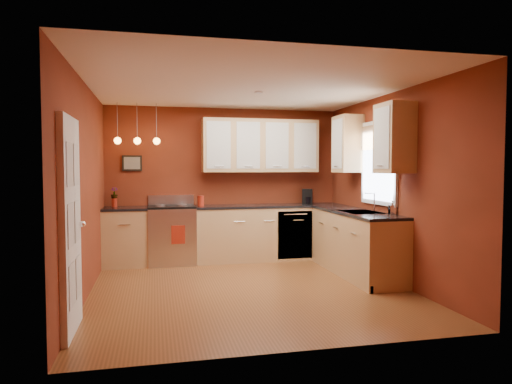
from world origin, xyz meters
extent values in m
plane|color=brown|center=(0.00, 0.00, 0.00)|extent=(4.20, 4.20, 0.00)
cube|color=white|center=(0.00, 0.00, 2.60)|extent=(4.00, 4.20, 0.02)
cube|color=maroon|center=(0.00, 2.10, 1.30)|extent=(4.00, 0.02, 2.60)
cube|color=maroon|center=(0.00, -2.10, 1.30)|extent=(4.00, 0.02, 2.60)
cube|color=maroon|center=(-2.00, 0.00, 1.30)|extent=(0.02, 4.20, 2.60)
cube|color=maroon|center=(2.00, 0.00, 1.30)|extent=(0.02, 4.20, 2.60)
cube|color=tan|center=(-1.65, 1.80, 0.45)|extent=(0.70, 0.60, 0.90)
cube|color=tan|center=(0.73, 1.80, 0.45)|extent=(2.54, 0.60, 0.90)
cube|color=tan|center=(1.70, 0.45, 0.45)|extent=(0.60, 2.10, 0.90)
cube|color=black|center=(-1.65, 1.80, 0.92)|extent=(0.70, 0.62, 0.04)
cube|color=black|center=(0.73, 1.80, 0.92)|extent=(2.54, 0.62, 0.04)
cube|color=black|center=(1.70, 0.45, 0.92)|extent=(0.62, 2.10, 0.04)
cube|color=silver|center=(-0.92, 1.80, 0.46)|extent=(0.76, 0.64, 0.92)
cube|color=black|center=(-0.92, 1.50, 0.48)|extent=(0.55, 0.02, 0.32)
cylinder|color=silver|center=(-0.92, 1.49, 0.72)|extent=(0.60, 0.02, 0.02)
cube|color=black|center=(-0.92, 1.80, 0.94)|extent=(0.76, 0.60, 0.03)
cylinder|color=gray|center=(-1.10, 1.66, 0.95)|extent=(0.16, 0.16, 0.01)
cylinder|color=gray|center=(-0.74, 1.66, 0.95)|extent=(0.16, 0.16, 0.01)
cylinder|color=gray|center=(-1.10, 1.94, 0.95)|extent=(0.16, 0.16, 0.01)
cylinder|color=gray|center=(-0.74, 1.94, 0.95)|extent=(0.16, 0.16, 0.01)
cube|color=silver|center=(-0.92, 2.10, 1.03)|extent=(0.76, 0.04, 0.16)
cube|color=silver|center=(1.10, 1.51, 0.45)|extent=(0.60, 0.02, 0.80)
cube|color=gray|center=(1.70, 0.30, 0.92)|extent=(0.50, 0.70, 0.05)
cube|color=black|center=(1.70, 0.47, 0.91)|extent=(0.42, 0.30, 0.02)
cube|color=black|center=(1.70, 0.13, 0.91)|extent=(0.42, 0.30, 0.02)
cylinder|color=white|center=(1.92, 0.30, 1.08)|extent=(0.02, 0.02, 0.28)
cylinder|color=white|center=(1.85, 0.30, 1.21)|extent=(0.16, 0.02, 0.02)
cube|color=white|center=(1.98, 0.30, 1.65)|extent=(0.04, 1.02, 1.22)
cube|color=white|center=(1.97, 0.30, 1.65)|extent=(0.01, 0.90, 1.10)
cube|color=olive|center=(1.95, 0.30, 2.02)|extent=(0.02, 0.96, 0.36)
cube|color=white|center=(-1.97, -1.20, 1.02)|extent=(0.06, 0.82, 2.05)
cube|color=silver|center=(-1.94, -1.38, 1.60)|extent=(0.00, 0.28, 0.40)
cube|color=silver|center=(-1.94, -1.02, 1.60)|extent=(0.00, 0.28, 0.40)
cube|color=silver|center=(-1.94, -1.38, 1.05)|extent=(0.00, 0.28, 0.40)
cube|color=silver|center=(-1.94, -1.02, 1.05)|extent=(0.00, 0.28, 0.40)
cube|color=silver|center=(-1.94, -1.38, 0.50)|extent=(0.00, 0.28, 0.40)
cube|color=silver|center=(-1.94, -1.02, 0.50)|extent=(0.00, 0.28, 0.40)
sphere|color=white|center=(-1.91, -0.87, 1.00)|extent=(0.06, 0.06, 0.06)
cube|color=tan|center=(0.60, 1.93, 1.95)|extent=(2.00, 0.35, 0.90)
cube|color=tan|center=(1.82, 0.32, 1.95)|extent=(0.35, 1.95, 0.90)
cube|color=black|center=(-1.55, 2.08, 1.65)|extent=(0.32, 0.03, 0.26)
cylinder|color=gray|center=(-1.75, 1.75, 2.30)|extent=(0.01, 0.01, 0.60)
sphere|color=#FFA53F|center=(-1.75, 1.75, 2.00)|extent=(0.11, 0.11, 0.11)
cylinder|color=gray|center=(-1.45, 1.75, 2.30)|extent=(0.01, 0.01, 0.60)
sphere|color=#FFA53F|center=(-1.45, 1.75, 2.00)|extent=(0.11, 0.11, 0.11)
cylinder|color=gray|center=(-1.15, 1.75, 2.30)|extent=(0.01, 0.01, 0.60)
sphere|color=#FFA53F|center=(-1.15, 1.75, 2.00)|extent=(0.11, 0.11, 0.11)
cylinder|color=maroon|center=(-0.45, 1.76, 1.02)|extent=(0.11, 0.11, 0.16)
cylinder|color=maroon|center=(-0.45, 1.76, 1.11)|extent=(0.11, 0.11, 0.02)
cylinder|color=maroon|center=(-1.83, 1.90, 1.01)|extent=(0.09, 0.09, 0.14)
imported|color=maroon|center=(-1.83, 1.90, 1.16)|extent=(0.12, 0.12, 0.20)
cube|color=black|center=(1.46, 1.95, 1.07)|extent=(0.22, 0.20, 0.26)
cylinder|color=black|center=(1.46, 1.90, 1.00)|extent=(0.13, 0.13, 0.12)
imported|color=white|center=(1.95, -0.15, 1.04)|extent=(0.10, 0.10, 0.19)
cube|color=maroon|center=(-0.84, 1.47, 0.52)|extent=(0.21, 0.01, 0.29)
camera|label=1|loc=(-1.19, -5.75, 1.57)|focal=32.00mm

